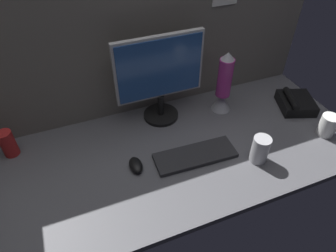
{
  "coord_description": "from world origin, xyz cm",
  "views": [
    {
      "loc": [
        -37.21,
        -89.42,
        100.41
      ],
      "look_at": [
        1.68,
        0.0,
        14.0
      ],
      "focal_mm": 32.0,
      "sensor_mm": 36.0,
      "label": 1
    }
  ],
  "objects_px": {
    "monitor": "(160,75)",
    "mug_steel": "(260,149)",
    "mouse": "(136,165)",
    "mug_ceramic_white": "(328,125)",
    "keyboard": "(195,155)",
    "desk_phone": "(296,103)",
    "lava_lamp": "(224,87)",
    "mug_red_plastic": "(8,143)"
  },
  "relations": [
    {
      "from": "keyboard",
      "to": "lava_lamp",
      "type": "relative_size",
      "value": 1.11
    },
    {
      "from": "mug_red_plastic",
      "to": "mug_ceramic_white",
      "type": "bearing_deg",
      "value": -16.52
    },
    {
      "from": "keyboard",
      "to": "mug_red_plastic",
      "type": "distance_m",
      "value": 0.84
    },
    {
      "from": "keyboard",
      "to": "monitor",
      "type": "bearing_deg",
      "value": 99.8
    },
    {
      "from": "mouse",
      "to": "lava_lamp",
      "type": "height_order",
      "value": "lava_lamp"
    },
    {
      "from": "mouse",
      "to": "mug_steel",
      "type": "xyz_separation_m",
      "value": [
        0.52,
        -0.16,
        0.05
      ]
    },
    {
      "from": "keyboard",
      "to": "mug_ceramic_white",
      "type": "distance_m",
      "value": 0.67
    },
    {
      "from": "monitor",
      "to": "mug_steel",
      "type": "bearing_deg",
      "value": -56.96
    },
    {
      "from": "keyboard",
      "to": "mug_steel",
      "type": "height_order",
      "value": "mug_steel"
    },
    {
      "from": "mug_steel",
      "to": "lava_lamp",
      "type": "distance_m",
      "value": 0.4
    },
    {
      "from": "monitor",
      "to": "mug_red_plastic",
      "type": "relative_size",
      "value": 3.44
    },
    {
      "from": "mug_red_plastic",
      "to": "mug_steel",
      "type": "height_order",
      "value": "same"
    },
    {
      "from": "mug_ceramic_white",
      "to": "desk_phone",
      "type": "xyz_separation_m",
      "value": [
        -0.0,
        0.22,
        -0.02
      ]
    },
    {
      "from": "lava_lamp",
      "to": "mouse",
      "type": "bearing_deg",
      "value": -157.13
    },
    {
      "from": "mouse",
      "to": "mug_ceramic_white",
      "type": "relative_size",
      "value": 0.82
    },
    {
      "from": "keyboard",
      "to": "mouse",
      "type": "xyz_separation_m",
      "value": [
        -0.27,
        0.04,
        0.01
      ]
    },
    {
      "from": "mug_steel",
      "to": "mug_ceramic_white",
      "type": "distance_m",
      "value": 0.41
    },
    {
      "from": "mug_ceramic_white",
      "to": "mug_red_plastic",
      "type": "bearing_deg",
      "value": 163.48
    },
    {
      "from": "mug_red_plastic",
      "to": "mug_steel",
      "type": "bearing_deg",
      "value": -23.62
    },
    {
      "from": "mug_steel",
      "to": "mouse",
      "type": "bearing_deg",
      "value": 163.35
    },
    {
      "from": "keyboard",
      "to": "mug_red_plastic",
      "type": "height_order",
      "value": "mug_red_plastic"
    },
    {
      "from": "keyboard",
      "to": "mug_red_plastic",
      "type": "xyz_separation_m",
      "value": [
        -0.77,
        0.33,
        0.05
      ]
    },
    {
      "from": "mug_steel",
      "to": "desk_phone",
      "type": "relative_size",
      "value": 0.54
    },
    {
      "from": "mug_red_plastic",
      "to": "desk_phone",
      "type": "height_order",
      "value": "mug_red_plastic"
    },
    {
      "from": "keyboard",
      "to": "mug_ceramic_white",
      "type": "bearing_deg",
      "value": -5.25
    },
    {
      "from": "keyboard",
      "to": "mug_steel",
      "type": "bearing_deg",
      "value": -21.93
    },
    {
      "from": "mug_red_plastic",
      "to": "mug_ceramic_white",
      "type": "distance_m",
      "value": 1.49
    },
    {
      "from": "mug_red_plastic",
      "to": "desk_phone",
      "type": "distance_m",
      "value": 1.44
    },
    {
      "from": "mug_ceramic_white",
      "to": "lava_lamp",
      "type": "height_order",
      "value": "lava_lamp"
    },
    {
      "from": "mug_steel",
      "to": "mug_red_plastic",
      "type": "bearing_deg",
      "value": 156.38
    },
    {
      "from": "monitor",
      "to": "mug_steel",
      "type": "distance_m",
      "value": 0.57
    },
    {
      "from": "mug_red_plastic",
      "to": "lava_lamp",
      "type": "xyz_separation_m",
      "value": [
        1.05,
        -0.06,
        0.08
      ]
    },
    {
      "from": "keyboard",
      "to": "mouse",
      "type": "distance_m",
      "value": 0.27
    },
    {
      "from": "keyboard",
      "to": "lava_lamp",
      "type": "bearing_deg",
      "value": 46.7
    },
    {
      "from": "mug_red_plastic",
      "to": "mug_ceramic_white",
      "type": "height_order",
      "value": "mug_red_plastic"
    },
    {
      "from": "keyboard",
      "to": "mug_red_plastic",
      "type": "relative_size",
      "value": 2.87
    },
    {
      "from": "keyboard",
      "to": "desk_phone",
      "type": "bearing_deg",
      "value": 14.08
    },
    {
      "from": "monitor",
      "to": "mug_steel",
      "type": "xyz_separation_m",
      "value": [
        0.29,
        -0.45,
        -0.18
      ]
    },
    {
      "from": "keyboard",
      "to": "mug_steel",
      "type": "relative_size",
      "value": 2.87
    },
    {
      "from": "mouse",
      "to": "desk_phone",
      "type": "relative_size",
      "value": 0.41
    },
    {
      "from": "mug_red_plastic",
      "to": "desk_phone",
      "type": "bearing_deg",
      "value": -7.92
    },
    {
      "from": "monitor",
      "to": "mug_ceramic_white",
      "type": "distance_m",
      "value": 0.84
    }
  ]
}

